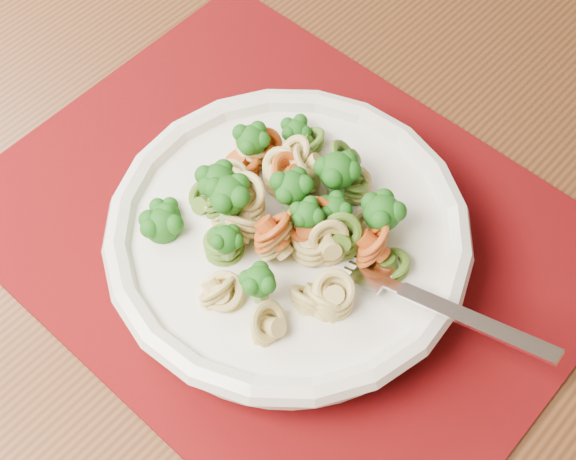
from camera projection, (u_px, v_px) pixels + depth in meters
The scene contains 5 objects.
dining_table at pixel (331, 280), 0.72m from camera, with size 1.46×1.12×0.78m.
placemat at pixel (285, 233), 0.61m from camera, with size 0.44×0.34×0.00m, color #5F0A04.
pasta_bowl at pixel (288, 238), 0.57m from camera, with size 0.26×0.26×0.05m.
pasta_broccoli_heap at pixel (288, 225), 0.56m from camera, with size 0.22×0.22×0.06m, color tan, non-canonical shape.
fork at pixel (371, 276), 0.54m from camera, with size 0.19×0.02×0.01m, color silver, non-canonical shape.
Camera 1 is at (0.75, 0.04, 1.30)m, focal length 50.00 mm.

